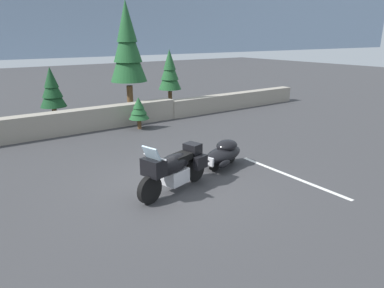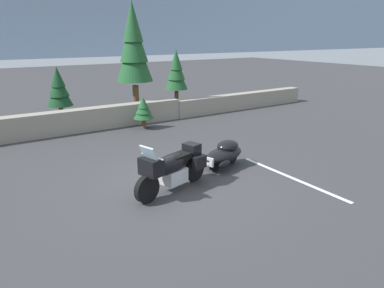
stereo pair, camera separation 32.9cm
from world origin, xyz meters
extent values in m
plane|color=#38383A|center=(0.00, 0.00, 0.00)|extent=(80.00, 80.00, 0.00)
cube|color=gray|center=(0.00, 6.41, 0.45)|extent=(8.00, 0.58, 0.90)
cube|color=gray|center=(8.00, 6.36, 0.40)|extent=(8.00, 0.56, 0.80)
cylinder|color=black|center=(-0.97, -0.67, 0.33)|extent=(0.67, 0.32, 0.66)
cylinder|color=black|center=(0.62, -0.22, 0.33)|extent=(0.67, 0.32, 0.66)
cube|color=silver|center=(-0.13, -0.43, 0.38)|extent=(0.70, 0.59, 0.36)
ellipsoid|color=black|center=(-0.22, -0.46, 0.71)|extent=(1.27, 0.75, 0.48)
cube|color=black|center=(-0.83, -0.63, 0.83)|extent=(0.49, 0.60, 0.40)
cube|color=#9EB7C6|center=(-0.87, -0.64, 1.16)|extent=(0.30, 0.47, 0.34)
cube|color=black|center=(0.06, -0.38, 0.81)|extent=(0.64, 0.50, 0.16)
cube|color=black|center=(0.52, -0.25, 0.91)|extent=(0.42, 0.47, 0.28)
cube|color=black|center=(0.55, -0.55, 0.63)|extent=(0.43, 0.26, 0.32)
cube|color=black|center=(0.39, 0.03, 0.63)|extent=(0.43, 0.26, 0.32)
cylinder|color=silver|center=(-0.78, -0.62, 1.06)|extent=(0.23, 0.68, 0.04)
cylinder|color=silver|center=(-0.92, -0.66, 0.58)|extent=(0.26, 0.14, 0.54)
cylinder|color=black|center=(1.49, 0.03, 0.22)|extent=(0.45, 0.22, 0.44)
cylinder|color=black|center=(2.28, 0.25, 0.22)|extent=(0.45, 0.22, 0.44)
ellipsoid|color=black|center=(1.89, 0.14, 0.38)|extent=(1.63, 1.06, 0.40)
ellipsoid|color=black|center=(2.06, 0.19, 0.60)|extent=(0.85, 0.74, 0.32)
cube|color=silver|center=(1.20, -0.05, 0.36)|extent=(0.15, 0.32, 0.24)
ellipsoid|color=black|center=(1.58, -0.28, 0.28)|extent=(0.54, 0.28, 0.20)
ellipsoid|color=black|center=(1.40, 0.33, 0.28)|extent=(0.54, 0.28, 0.20)
cylinder|color=silver|center=(0.83, -0.16, 0.27)|extent=(0.69, 0.24, 0.05)
cylinder|color=brown|center=(2.51, 7.52, 0.75)|extent=(0.28, 0.28, 1.49)
cone|color=#1E5128|center=(2.51, 7.52, 2.86)|extent=(1.63, 1.63, 2.35)
cone|color=#1E5128|center=(2.51, 7.52, 3.57)|extent=(1.26, 1.26, 2.06)
cone|color=#1E5128|center=(2.51, 7.52, 4.28)|extent=(0.89, 0.89, 1.77)
cylinder|color=brown|center=(-0.75, 8.07, 0.35)|extent=(0.20, 0.20, 0.71)
cone|color=#143D1E|center=(-0.75, 8.07, 1.36)|extent=(1.07, 1.07, 1.12)
cone|color=#143D1E|center=(-0.75, 8.07, 1.70)|extent=(0.83, 0.83, 0.98)
cone|color=#143D1E|center=(-0.75, 8.07, 2.04)|extent=(0.59, 0.59, 0.84)
cylinder|color=brown|center=(5.26, 8.45, 0.44)|extent=(0.21, 0.21, 0.87)
cone|color=#1E5128|center=(5.26, 8.45, 1.68)|extent=(1.18, 1.18, 1.38)
cone|color=#1E5128|center=(5.26, 8.45, 2.09)|extent=(0.92, 0.92, 1.21)
cone|color=#1E5128|center=(5.26, 8.45, 2.51)|extent=(0.65, 0.65, 1.03)
cylinder|color=brown|center=(1.89, 5.44, 0.19)|extent=(0.16, 0.16, 0.38)
cone|color=#1E5128|center=(1.89, 5.44, 0.72)|extent=(0.83, 0.83, 0.60)
cone|color=#1E5128|center=(1.89, 5.44, 0.90)|extent=(0.64, 0.64, 0.52)
cone|color=#1E5128|center=(1.89, 5.44, 1.08)|extent=(0.46, 0.46, 0.45)
cube|color=silver|center=(2.92, -1.50, 0.00)|extent=(0.12, 3.60, 0.01)
camera|label=1|loc=(-4.34, -7.09, 3.65)|focal=32.49mm
camera|label=2|loc=(-4.07, -7.27, 3.65)|focal=32.49mm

